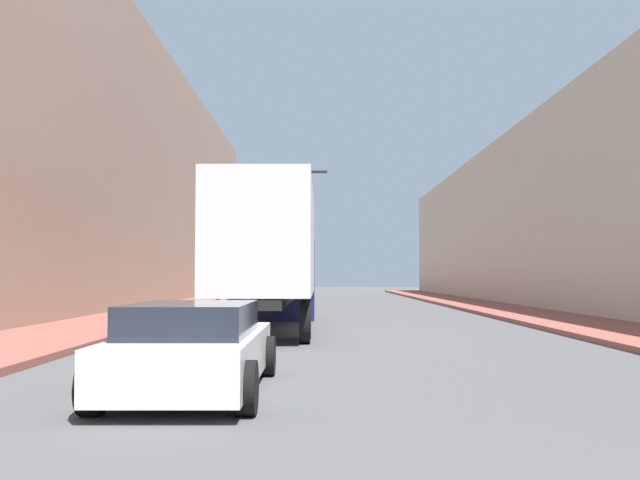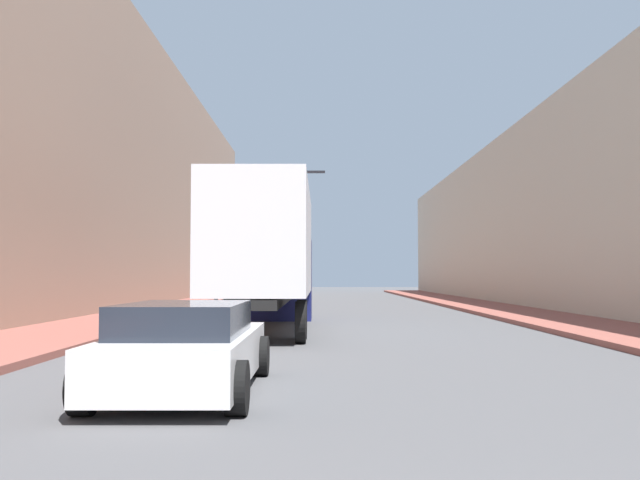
{
  "view_description": "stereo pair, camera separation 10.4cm",
  "coord_description": "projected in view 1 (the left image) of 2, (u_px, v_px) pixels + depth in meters",
  "views": [
    {
      "loc": [
        -0.73,
        -1.36,
        1.61
      ],
      "look_at": [
        -0.67,
        15.43,
        2.45
      ],
      "focal_mm": 40.0,
      "sensor_mm": 36.0,
      "label": 1
    },
    {
      "loc": [
        -0.62,
        -1.36,
        1.61
      ],
      "look_at": [
        -0.67,
        15.43,
        2.45
      ],
      "focal_mm": 40.0,
      "sensor_mm": 36.0,
      "label": 2
    }
  ],
  "objects": [
    {
      "name": "traffic_signal_gantry",
      "position": [
        240.0,
        211.0,
        34.38
      ],
      "size": [
        5.35,
        0.35,
        6.94
      ],
      "color": "black",
      "rests_on": "ground"
    },
    {
      "name": "sidewalk_right",
      "position": [
        504.0,
        311.0,
        31.28
      ],
      "size": [
        3.44,
        80.0,
        0.15
      ],
      "color": "brown",
      "rests_on": "ground"
    },
    {
      "name": "sidewalk_left",
      "position": [
        163.0,
        311.0,
        31.22
      ],
      "size": [
        3.44,
        80.0,
        0.15
      ],
      "color": "brown",
      "rests_on": "ground"
    },
    {
      "name": "building_right",
      "position": [
        610.0,
        207.0,
        31.52
      ],
      "size": [
        6.0,
        80.0,
        9.29
      ],
      "color": "beige",
      "rests_on": "ground"
    },
    {
      "name": "building_left",
      "position": [
        58.0,
        153.0,
        31.56
      ],
      "size": [
        6.0,
        80.0,
        14.09
      ],
      "color": "#997A66",
      "rests_on": "ground"
    },
    {
      "name": "semi_truck",
      "position": [
        268.0,
        252.0,
        21.49
      ],
      "size": [
        2.57,
        11.55,
        4.11
      ],
      "color": "silver",
      "rests_on": "ground"
    },
    {
      "name": "sedan_car",
      "position": [
        192.0,
        348.0,
        9.84
      ],
      "size": [
        2.02,
        4.58,
        1.24
      ],
      "color": "silver",
      "rests_on": "ground"
    }
  ]
}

